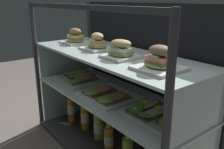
{
  "coord_description": "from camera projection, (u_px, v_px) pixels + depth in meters",
  "views": [
    {
      "loc": [
        1.14,
        -0.88,
        1.0
      ],
      "look_at": [
        0.0,
        0.0,
        0.55
      ],
      "focal_mm": 38.95,
      "sensor_mm": 36.0,
      "label": 1
    }
  ],
  "objects": [
    {
      "name": "plated_roll_sandwich_mid_left",
      "position": [
        121.0,
        51.0,
        1.34
      ],
      "size": [
        0.18,
        0.18,
        0.1
      ],
      "color": "white",
      "rests_on": "shelf_upper_glass"
    },
    {
      "name": "shelf_lower_glass",
      "position": [
        112.0,
        96.0,
        1.56
      ],
      "size": [
        1.26,
        0.46,
        0.01
      ],
      "primitive_type": "cube",
      "color": "silver",
      "rests_on": "riser_lower_tier"
    },
    {
      "name": "riser_lower_tier",
      "position": [
        112.0,
        122.0,
        1.61
      ],
      "size": [
        1.25,
        0.45,
        0.36
      ],
      "color": "silver",
      "rests_on": "case_base_deck"
    },
    {
      "name": "shelf_upper_glass",
      "position": [
        112.0,
        54.0,
        1.48
      ],
      "size": [
        1.26,
        0.46,
        0.01
      ],
      "primitive_type": "cube",
      "color": "silver",
      "rests_on": "riser_upper_tier"
    },
    {
      "name": "open_sandwich_tray_far_right",
      "position": [
        106.0,
        95.0,
        1.51
      ],
      "size": [
        0.34,
        0.3,
        0.06
      ],
      "color": "white",
      "rests_on": "shelf_lower_glass"
    },
    {
      "name": "case_base_deck",
      "position": [
        112.0,
        148.0,
        1.67
      ],
      "size": [
        1.31,
        0.51,
        0.03
      ],
      "primitive_type": "cube",
      "color": "#363133",
      "rests_on": "ground"
    },
    {
      "name": "juice_bottle_tucked_behind",
      "position": [
        85.0,
        117.0,
        1.85
      ],
      "size": [
        0.06,
        0.06,
        0.25
      ],
      "color": "orange",
      "rests_on": "case_base_deck"
    },
    {
      "name": "plated_roll_sandwich_mid_right",
      "position": [
        159.0,
        61.0,
        1.12
      ],
      "size": [
        0.2,
        0.2,
        0.12
      ],
      "color": "white",
      "rests_on": "shelf_upper_glass"
    },
    {
      "name": "open_sandwich_tray_mid_right",
      "position": [
        158.0,
        113.0,
        1.26
      ],
      "size": [
        0.34,
        0.3,
        0.06
      ],
      "color": "white",
      "rests_on": "shelf_lower_glass"
    },
    {
      "name": "kitchen_scissors",
      "position": [
        57.0,
        122.0,
        1.98
      ],
      "size": [
        0.17,
        0.14,
        0.01
      ],
      "color": "silver",
      "rests_on": "case_base_deck"
    },
    {
      "name": "juice_bottle_back_right",
      "position": [
        99.0,
        126.0,
        1.73
      ],
      "size": [
        0.07,
        0.07,
        0.24
      ],
      "color": "#BDCC4E",
      "rests_on": "case_base_deck"
    },
    {
      "name": "case_frame",
      "position": [
        130.0,
        73.0,
        1.61
      ],
      "size": [
        1.31,
        0.51,
        0.98
      ],
      "color": "#333338",
      "rests_on": "ground"
    },
    {
      "name": "plated_roll_sandwich_far_right",
      "position": [
        97.0,
        44.0,
        1.56
      ],
      "size": [
        0.18,
        0.18,
        0.11
      ],
      "color": "white",
      "rests_on": "shelf_upper_glass"
    },
    {
      "name": "juice_bottle_front_right_end",
      "position": [
        109.0,
        138.0,
        1.6
      ],
      "size": [
        0.06,
        0.06,
        0.23
      ],
      "color": "orange",
      "rests_on": "case_base_deck"
    },
    {
      "name": "open_sandwich_tray_center",
      "position": [
        80.0,
        77.0,
        1.84
      ],
      "size": [
        0.34,
        0.3,
        0.06
      ],
      "color": "white",
      "rests_on": "shelf_lower_glass"
    },
    {
      "name": "juice_bottle_front_middle",
      "position": [
        71.0,
        109.0,
        1.97
      ],
      "size": [
        0.06,
        0.06,
        0.25
      ],
      "color": "orange",
      "rests_on": "case_base_deck"
    },
    {
      "name": "riser_upper_tier",
      "position": [
        112.0,
        76.0,
        1.52
      ],
      "size": [
        1.25,
        0.45,
        0.26
      ],
      "color": "silver",
      "rests_on": "shelf_lower_glass"
    },
    {
      "name": "plated_roll_sandwich_near_right_corner",
      "position": [
        75.0,
        38.0,
        1.78
      ],
      "size": [
        0.18,
        0.18,
        0.11
      ],
      "color": "white",
      "rests_on": "shelf_upper_glass"
    }
  ]
}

